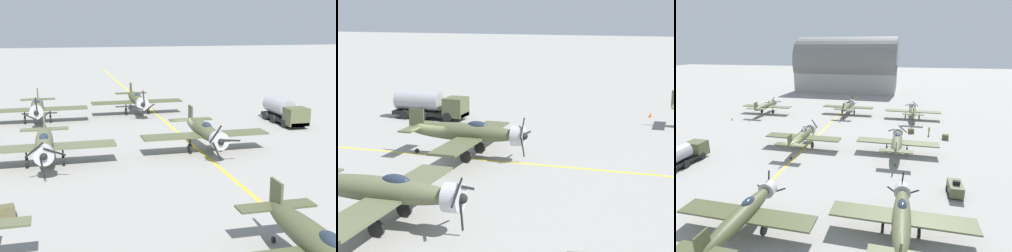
# 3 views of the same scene
# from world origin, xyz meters

# --- Properties ---
(ground_plane) EXTENTS (400.00, 400.00, 0.00)m
(ground_plane) POSITION_xyz_m (0.00, 0.00, 0.00)
(ground_plane) COLOR gray
(taxiway_stripe) EXTENTS (0.30, 160.00, 0.01)m
(taxiway_stripe) POSITION_xyz_m (0.00, 0.00, 0.00)
(taxiway_stripe) COLOR yellow
(taxiway_stripe) RESTS_ON ground
(airplane_far_center) EXTENTS (12.00, 9.98, 3.76)m
(airplane_far_center) POSITION_xyz_m (1.92, 26.62, 2.01)
(airplane_far_center) COLOR #4D5233
(airplane_far_center) RESTS_ON ground
(airplane_near_center) EXTENTS (12.00, 9.98, 3.80)m
(airplane_near_center) POSITION_xyz_m (2.49, -17.01, 2.01)
(airplane_near_center) COLOR #494F30
(airplane_near_center) RESTS_ON ground
(airplane_mid_right) EXTENTS (12.00, 9.98, 3.65)m
(airplane_mid_right) POSITION_xyz_m (14.26, 4.05, 2.01)
(airplane_mid_right) COLOR #5B6042
(airplane_mid_right) RESTS_ON ground
(airplane_mid_center) EXTENTS (12.00, 9.98, 3.65)m
(airplane_mid_center) POSITION_xyz_m (-0.33, 3.06, 2.01)
(airplane_mid_center) COLOR #515738
(airplane_mid_center) RESTS_ON ground
(airplane_near_right) EXTENTS (12.00, 9.98, 3.80)m
(airplane_near_right) POSITION_xyz_m (15.25, -14.43, 2.01)
(airplane_near_right) COLOR #525739
(airplane_near_right) RESTS_ON ground
(fuel_tanker) EXTENTS (2.68, 8.00, 2.98)m
(fuel_tanker) POSITION_xyz_m (-13.77, -6.73, 1.51)
(fuel_tanker) COLOR black
(fuel_tanker) RESTS_ON ground
(supply_crate_by_tanker) EXTENTS (1.11, 0.98, 0.81)m
(supply_crate_by_tanker) POSITION_xyz_m (16.54, 14.95, 0.41)
(supply_crate_by_tanker) COLOR brown
(supply_crate_by_tanker) RESTS_ON ground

